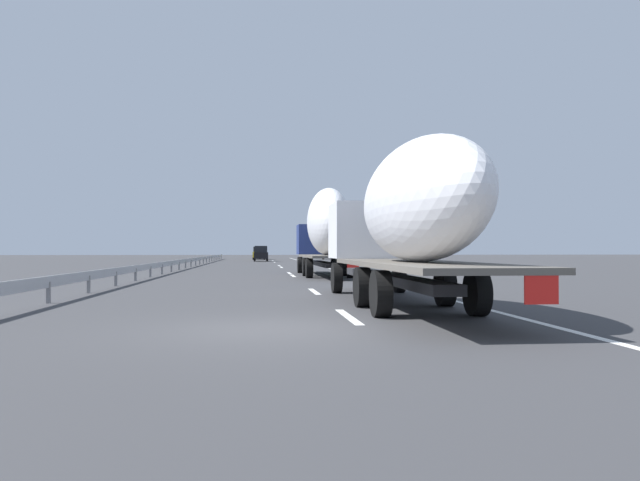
{
  "coord_description": "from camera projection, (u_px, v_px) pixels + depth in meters",
  "views": [
    {
      "loc": [
        -11.6,
        0.21,
        1.49
      ],
      "look_at": [
        18.4,
        -2.83,
        1.94
      ],
      "focal_mm": 34.62,
      "sensor_mm": 36.0,
      "label": 1
    }
  ],
  "objects": [
    {
      "name": "ground_plane",
      "position": [
        260.0,
        268.0,
        51.33
      ],
      "size": [
        260.0,
        260.0,
        0.0
      ],
      "primitive_type": "plane",
      "color": "#38383A"
    },
    {
      "name": "lane_stripe_0",
      "position": [
        348.0,
        317.0,
        13.71
      ],
      "size": [
        3.2,
        0.2,
        0.01
      ],
      "primitive_type": "cube",
      "color": "white",
      "rests_on": "ground_plane"
    },
    {
      "name": "lane_stripe_1",
      "position": [
        314.0,
        291.0,
        21.96
      ],
      "size": [
        3.2,
        0.2,
        0.01
      ],
      "primitive_type": "cube",
      "color": "white",
      "rests_on": "ground_plane"
    },
    {
      "name": "lane_stripe_2",
      "position": [
        293.0,
        276.0,
        35.22
      ],
      "size": [
        3.2,
        0.2,
        0.01
      ],
      "primitive_type": "cube",
      "color": "white",
      "rests_on": "ground_plane"
    },
    {
      "name": "lane_stripe_3",
      "position": [
        289.0,
        273.0,
        39.11
      ],
      "size": [
        3.2,
        0.2,
        0.01
      ],
      "primitive_type": "cube",
      "color": "white",
      "rests_on": "ground_plane"
    },
    {
      "name": "lane_stripe_4",
      "position": [
        281.0,
        267.0,
        52.54
      ],
      "size": [
        3.2,
        0.2,
        0.01
      ],
      "primitive_type": "cube",
      "color": "white",
      "rests_on": "ground_plane"
    },
    {
      "name": "lane_stripe_5",
      "position": [
        279.0,
        266.0,
        57.97
      ],
      "size": [
        3.2,
        0.2,
        0.01
      ],
      "primitive_type": "cube",
      "color": "white",
      "rests_on": "ground_plane"
    },
    {
      "name": "lane_stripe_6",
      "position": [
        275.0,
        262.0,
        73.84
      ],
      "size": [
        3.2,
        0.2,
        0.01
      ],
      "primitive_type": "cube",
      "color": "white",
      "rests_on": "ground_plane"
    },
    {
      "name": "lane_stripe_7",
      "position": [
        273.0,
        261.0,
        83.72
      ],
      "size": [
        3.2,
        0.2,
        0.01
      ],
      "primitive_type": "cube",
      "color": "white",
      "rests_on": "ground_plane"
    },
    {
      "name": "edge_line_right",
      "position": [
        320.0,
        266.0,
        56.85
      ],
      "size": [
        110.0,
        0.2,
        0.01
      ],
      "primitive_type": "cube",
      "color": "white",
      "rests_on": "ground_plane"
    },
    {
      "name": "truck_lead",
      "position": [
        326.0,
        228.0,
        34.76
      ],
      "size": [
        13.26,
        2.55,
        4.85
      ],
      "color": "navy",
      "rests_on": "ground_plane"
    },
    {
      "name": "truck_trailing",
      "position": [
        406.0,
        216.0,
        15.95
      ],
      "size": [
        14.39,
        2.55,
        4.08
      ],
      "color": "silver",
      "rests_on": "ground_plane"
    },
    {
      "name": "car_yellow_coupe",
      "position": [
        259.0,
        253.0,
        93.3
      ],
      "size": [
        4.76,
        1.89,
        1.96
      ],
      "color": "gold",
      "rests_on": "ground_plane"
    },
    {
      "name": "car_black_suv",
      "position": [
        261.0,
        254.0,
        79.66
      ],
      "size": [
        4.26,
        1.83,
        1.99
      ],
      "color": "black",
      "rests_on": "ground_plane"
    },
    {
      "name": "road_sign",
      "position": [
        344.0,
        242.0,
        49.7
      ],
      "size": [
        0.1,
        0.9,
        3.12
      ],
      "color": "gray",
      "rests_on": "ground_plane"
    },
    {
      "name": "tree_0",
      "position": [
        413.0,
        210.0,
        40.34
      ],
      "size": [
        3.82,
        3.82,
        6.46
      ],
      "color": "#472D19",
      "rests_on": "ground_plane"
    },
    {
      "name": "tree_1",
      "position": [
        432.0,
        216.0,
        47.81
      ],
      "size": [
        3.8,
        3.8,
        6.78
      ],
      "color": "#472D19",
      "rests_on": "ground_plane"
    },
    {
      "name": "tree_2",
      "position": [
        413.0,
        221.0,
        40.12
      ],
      "size": [
        2.49,
        2.49,
        5.22
      ],
      "color": "#472D19",
      "rests_on": "ground_plane"
    },
    {
      "name": "tree_3",
      "position": [
        323.0,
        239.0,
        95.4
      ],
      "size": [
        3.42,
        3.42,
        5.17
      ],
      "color": "#472D19",
      "rests_on": "ground_plane"
    },
    {
      "name": "tree_4",
      "position": [
        406.0,
        209.0,
        42.86
      ],
      "size": [
        2.57,
        2.57,
        6.82
      ],
      "color": "#472D19",
      "rests_on": "ground_plane"
    },
    {
      "name": "guardrail_median",
      "position": [
        191.0,
        260.0,
        53.72
      ],
      "size": [
        94.0,
        0.1,
        0.76
      ],
      "color": "#9EA0A5",
      "rests_on": "ground_plane"
    }
  ]
}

